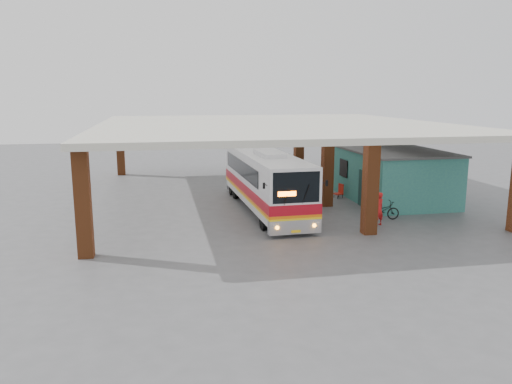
{
  "coord_description": "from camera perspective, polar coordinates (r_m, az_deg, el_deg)",
  "views": [
    {
      "loc": [
        -6.51,
        -24.08,
        6.45
      ],
      "look_at": [
        -1.78,
        0.0,
        1.58
      ],
      "focal_mm": 35.0,
      "sensor_mm": 36.0,
      "label": 1
    }
  ],
  "objects": [
    {
      "name": "shop_building",
      "position": [
        31.76,
        15.21,
        1.96
      ],
      "size": [
        5.2,
        8.2,
        3.11
      ],
      "color": "#2D6E70",
      "rests_on": "ground"
    },
    {
      "name": "brick_columns",
      "position": [
        30.45,
        4.12,
        3.11
      ],
      "size": [
        20.1,
        21.6,
        4.35
      ],
      "color": "brown",
      "rests_on": "ground"
    },
    {
      "name": "coach_bus",
      "position": [
        27.77,
        1.05,
        1.36
      ],
      "size": [
        2.81,
        11.81,
        3.42
      ],
      "rotation": [
        0.0,
        0.0,
        0.03
      ],
      "color": "silver",
      "rests_on": "ground"
    },
    {
      "name": "motorcycle",
      "position": [
        26.58,
        14.16,
        -2.07
      ],
      "size": [
        1.93,
        0.75,
        1.0
      ],
      "primitive_type": "imported",
      "rotation": [
        0.0,
        0.0,
        1.52
      ],
      "color": "black",
      "rests_on": "ground"
    },
    {
      "name": "red_chair",
      "position": [
        31.75,
        9.55,
        0.08
      ],
      "size": [
        0.59,
        0.59,
        0.89
      ],
      "rotation": [
        0.0,
        0.0,
        0.32
      ],
      "color": "red",
      "rests_on": "ground"
    },
    {
      "name": "ground",
      "position": [
        25.77,
        3.89,
        -3.31
      ],
      "size": [
        90.0,
        90.0,
        0.0
      ],
      "primitive_type": "plane",
      "color": "#515154",
      "rests_on": "ground"
    },
    {
      "name": "canopy_roof",
      "position": [
        31.44,
        1.81,
        7.65
      ],
      "size": [
        21.0,
        23.0,
        0.3
      ],
      "primitive_type": "cube",
      "color": "beige",
      "rests_on": "brick_columns"
    },
    {
      "name": "pedestrian",
      "position": [
        25.38,
        13.82,
        -1.89
      ],
      "size": [
        0.72,
        0.6,
        1.68
      ],
      "primitive_type": "imported",
      "rotation": [
        0.0,
        0.0,
        3.52
      ],
      "color": "red",
      "rests_on": "ground"
    }
  ]
}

